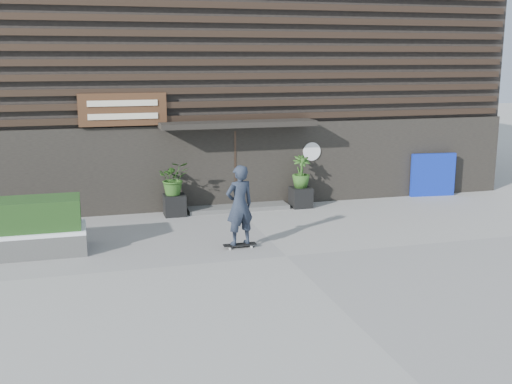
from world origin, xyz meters
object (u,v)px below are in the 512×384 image
object	(u,v)px
planter_pot_left	(175,205)
blue_tarp	(433,175)
raised_bed	(7,245)
skateboarder	(239,205)
planter_pot_right	(301,197)

from	to	relation	value
planter_pot_left	blue_tarp	distance (m)	8.44
raised_bed	skateboarder	distance (m)	5.36
planter_pot_right	skateboarder	world-z (taller)	skateboarder
raised_bed	blue_tarp	bearing A→B (deg)	13.08
planter_pot_right	blue_tarp	size ratio (longest dim) A/B	0.40
planter_pot_left	planter_pot_right	world-z (taller)	same
planter_pot_right	raised_bed	bearing A→B (deg)	-161.79
planter_pot_right	raised_bed	size ratio (longest dim) A/B	0.17
planter_pot_right	skateboarder	distance (m)	4.53
planter_pot_right	blue_tarp	xyz separation A→B (m)	(4.62, 0.30, 0.40)
planter_pot_left	planter_pot_right	distance (m)	3.80
blue_tarp	skateboarder	size ratio (longest dim) A/B	0.75
planter_pot_left	raised_bed	size ratio (longest dim) A/B	0.17
planter_pot_left	skateboarder	xyz separation A→B (m)	(1.03, -3.51, 0.74)
raised_bed	blue_tarp	distance (m)	12.97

